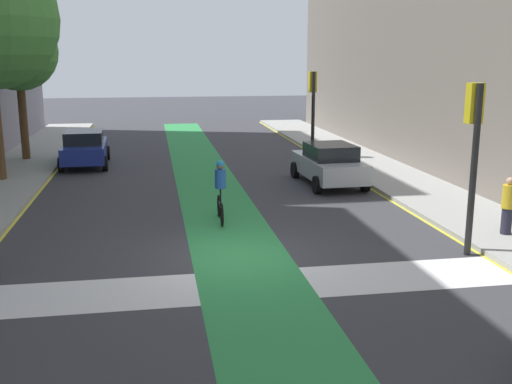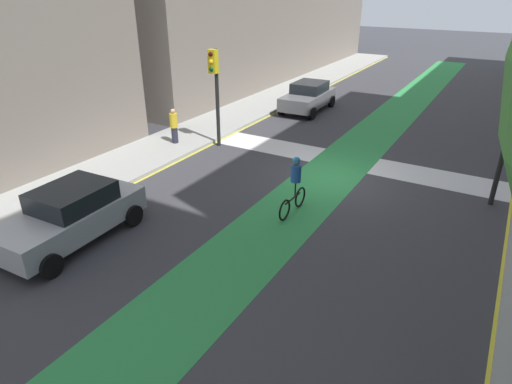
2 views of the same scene
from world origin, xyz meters
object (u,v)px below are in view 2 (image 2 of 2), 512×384
Objects in this scene: traffic_signal_near_right at (215,80)px; pedestrian_sidewalk_right_a at (174,126)px; car_grey_right_near at (308,96)px; cyclist_in_lane at (295,184)px; traffic_signal_near_left at (512,122)px; car_silver_right_far at (71,214)px.

traffic_signal_near_right reaches higher than pedestrian_sidewalk_right_a.
cyclist_in_lane is at bearing 112.18° from car_grey_right_near.
traffic_signal_near_right reaches higher than traffic_signal_near_left.
traffic_signal_near_left is 2.18× the size of cyclist_in_lane.
traffic_signal_near_right is 0.98× the size of car_grey_right_near.
traffic_signal_near_right reaches higher than cyclist_in_lane.
cyclist_in_lane is 1.21× the size of pedestrian_sidewalk_right_a.
car_silver_right_far is 6.55m from cyclist_in_lane.
car_grey_right_near is 16.02m from car_silver_right_far.
pedestrian_sidewalk_right_a reaches higher than car_grey_right_near.
cyclist_in_lane is at bearing 157.77° from pedestrian_sidewalk_right_a.
cyclist_in_lane is at bearing 34.17° from traffic_signal_near_left.
car_silver_right_far is at bearing 109.16° from pedestrian_sidewalk_right_a.
traffic_signal_near_left is 2.63× the size of pedestrian_sidewalk_right_a.
pedestrian_sidewalk_right_a is at bearing 28.72° from traffic_signal_near_right.
traffic_signal_near_left is at bearing -145.83° from cyclist_in_lane.
car_silver_right_far is 2.78× the size of pedestrian_sidewalk_right_a.
car_grey_right_near is at bearing -37.70° from traffic_signal_near_left.
cyclist_in_lane is at bearing 145.44° from traffic_signal_near_right.
car_grey_right_near and car_silver_right_far have the same top height.
car_silver_right_far is (10.02, 8.27, -2.04)m from traffic_signal_near_left.
traffic_signal_near_right is 2.24× the size of cyclist_in_lane.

